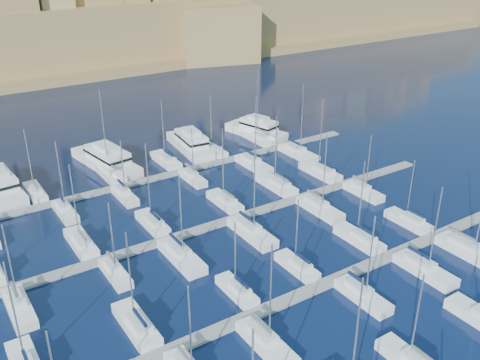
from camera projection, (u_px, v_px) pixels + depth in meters
ground at (273, 245)px, 81.54m from camera, size 600.00×600.00×0.00m
pontoon_mid_near at (326, 283)px, 72.35m from camera, size 84.00×2.00×0.40m
pontoon_mid_far at (238, 218)px, 89.05m from camera, size 84.00×2.00×0.40m
pontoon_far at (177, 172)px, 105.75m from camera, size 84.00×2.00×0.40m
sailboat_13 at (137, 325)px, 63.87m from camera, size 2.78×9.28×13.58m
sailboat_14 at (237, 291)px, 70.04m from camera, size 2.25×7.50×11.18m
sailboat_15 at (297, 266)px, 75.17m from camera, size 2.32×7.75×11.33m
sailboat_16 at (360, 239)px, 81.84m from camera, size 2.66×8.88×13.76m
sailboat_17 at (409, 221)px, 86.89m from camera, size 2.46×8.21×11.52m
sailboat_20 at (266, 343)px, 61.10m from camera, size 2.72×9.08×14.55m
sailboat_21 at (362, 295)px, 69.11m from camera, size 2.51×8.37×12.97m
sailboat_22 at (424, 269)px, 74.41m from camera, size 2.81×9.38×14.01m
sailboat_23 at (470, 251)px, 78.59m from camera, size 3.16×10.52×16.46m
sailboat_25 at (81, 243)px, 80.72m from camera, size 2.74×9.14×13.74m
sailboat_26 at (153, 223)px, 86.28m from camera, size 2.57×8.57×14.58m
sailboat_27 at (225, 202)px, 93.14m from camera, size 2.60×8.66×14.33m
sailboat_28 at (277, 185)px, 99.30m from camera, size 2.92×9.72×14.31m
sailboat_29 at (320, 172)px, 104.69m from camera, size 2.96×9.88×15.54m
sailboat_30 at (19, 307)px, 66.88m from camera, size 2.65×8.82×13.19m
sailboat_31 at (115, 273)px, 73.74m from camera, size 2.28×7.59×12.05m
sailboat_32 at (181, 256)px, 77.48m from camera, size 3.07×10.22×14.33m
sailboat_33 at (252, 232)px, 83.65m from camera, size 3.04×10.14×16.36m
sailboat_34 at (320, 208)px, 90.92m from camera, size 2.87×9.58×14.56m
sailboat_35 at (363, 191)px, 96.85m from camera, size 2.48×8.25×12.03m
sailboat_37 at (35, 192)px, 96.50m from camera, size 2.54×8.48×12.90m
sailboat_38 at (110, 172)px, 104.37m from camera, size 3.16×10.53×17.53m
sailboat_39 at (166, 160)px, 109.94m from camera, size 2.85×9.49×13.74m
sailboat_40 at (213, 150)px, 115.17m from camera, size 2.66×8.86×13.05m
sailboat_41 at (259, 138)px, 121.85m from camera, size 3.07×10.22×16.75m
sailboat_43 at (65, 211)px, 90.02m from camera, size 2.43×8.09×13.70m
sailboat_44 at (125, 195)px, 95.43m from camera, size 2.36×7.85×11.60m
sailboat_45 at (192, 178)px, 102.31m from camera, size 2.32×7.73×11.07m
sailboat_46 at (253, 164)px, 108.21m from camera, size 2.94×9.81×15.26m
sailboat_47 at (298, 153)px, 113.59m from camera, size 3.13×10.44×15.99m
motor_yacht_b at (106, 159)px, 108.01m from camera, size 8.62×19.78×5.25m
motor_yacht_c at (191, 143)px, 116.35m from camera, size 6.64×17.03×5.25m
motor_yacht_d at (257, 129)px, 124.51m from camera, size 8.69×16.21×5.25m
fortified_city at (19, 19)px, 193.11m from camera, size 460.00×108.95×59.52m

